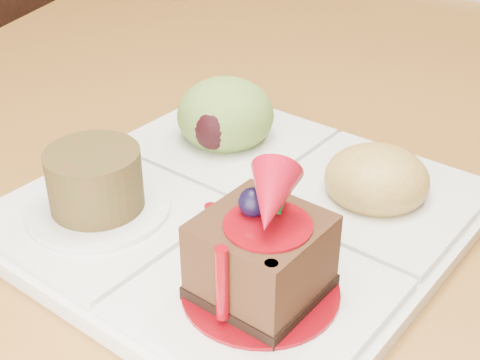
% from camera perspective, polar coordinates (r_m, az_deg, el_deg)
% --- Properties ---
extents(ground, '(6.00, 6.00, 0.00)m').
position_cam_1_polar(ground, '(1.45, 11.99, -14.16)').
color(ground, brown).
extents(dining_table, '(1.00, 1.80, 0.75)m').
position_cam_1_polar(dining_table, '(1.09, 16.00, 12.04)').
color(dining_table, olive).
rests_on(dining_table, ground).
extents(chair_left, '(0.57, 0.57, 0.98)m').
position_cam_1_polar(chair_left, '(1.23, -19.04, 7.32)').
color(chair_left, black).
rests_on(chair_left, ground).
extents(sampler_plate, '(0.36, 0.36, 0.11)m').
position_cam_1_polar(sampler_plate, '(0.47, 0.13, -1.05)').
color(sampler_plate, silver).
rests_on(sampler_plate, dining_table).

